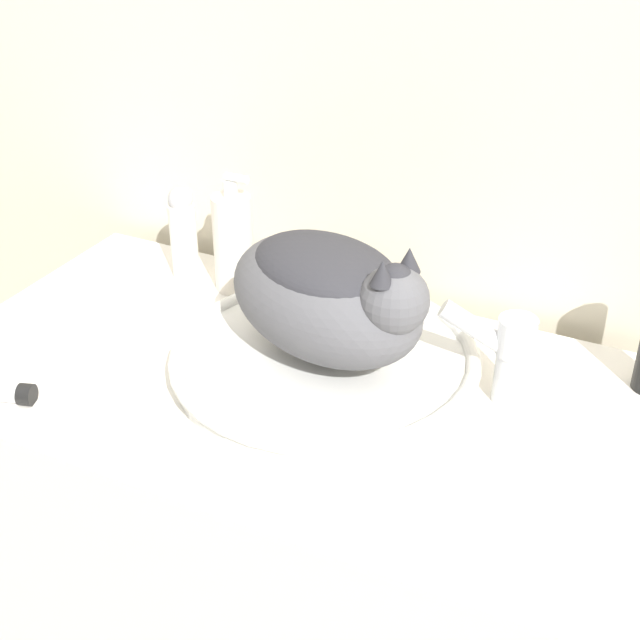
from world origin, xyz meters
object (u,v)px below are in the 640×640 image
(faucet, at_px, (507,353))
(soap_pump_bottle, at_px, (233,242))
(cat, at_px, (329,292))
(deodorant_stick, at_px, (183,233))

(faucet, xyz_separation_m, soap_pump_bottle, (-0.45, 0.11, 0.01))
(cat, height_order, deodorant_stick, cat)
(faucet, bearing_deg, cat, 0.65)
(soap_pump_bottle, bearing_deg, deodorant_stick, 180.00)
(deodorant_stick, relative_size, soap_pump_bottle, 0.79)
(faucet, xyz_separation_m, deodorant_stick, (-0.54, 0.11, 0.01))
(deodorant_stick, bearing_deg, faucet, -11.11)
(cat, distance_m, faucet, 0.23)
(faucet, bearing_deg, deodorant_stick, -24.00)
(deodorant_stick, height_order, soap_pump_bottle, soap_pump_bottle)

